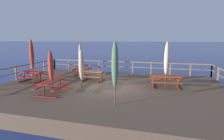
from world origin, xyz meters
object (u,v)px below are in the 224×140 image
(picnic_table_front_right, at_px, (92,74))
(picnic_table_back_right, at_px, (53,83))
(patio_umbrella_tall_back_right, at_px, (167,59))
(picnic_table_front_left, at_px, (32,74))
(patio_umbrella_short_back, at_px, (81,65))
(picnic_table_mid_centre, at_px, (166,79))
(patio_umbrella_tall_mid_left, at_px, (32,55))
(patio_umbrella_short_front, at_px, (51,66))
(patio_umbrella_tall_mid_right, at_px, (80,55))
(patio_umbrella_short_mid, at_px, (115,65))
(picnic_table_mid_right, at_px, (81,68))

(picnic_table_front_right, distance_m, picnic_table_back_right, 3.65)
(picnic_table_back_right, bearing_deg, patio_umbrella_tall_back_right, 25.04)
(picnic_table_front_left, xyz_separation_m, patio_umbrella_short_back, (4.69, -1.42, 1.04))
(picnic_table_front_right, bearing_deg, patio_umbrella_short_back, -81.81)
(picnic_table_mid_centre, relative_size, patio_umbrella_tall_mid_left, 0.64)
(picnic_table_back_right, distance_m, patio_umbrella_tall_mid_left, 4.12)
(patio_umbrella_short_front, distance_m, patio_umbrella_tall_mid_right, 5.96)
(patio_umbrella_short_front, bearing_deg, patio_umbrella_short_mid, -13.18)
(picnic_table_mid_right, distance_m, patio_umbrella_tall_mid_left, 4.51)
(picnic_table_front_left, height_order, patio_umbrella_short_front, patio_umbrella_short_front)
(picnic_table_front_left, bearing_deg, picnic_table_back_right, -34.34)
(patio_umbrella_tall_back_right, xyz_separation_m, patio_umbrella_short_mid, (-2.44, -4.03, 0.04))
(picnic_table_mid_right, xyz_separation_m, patio_umbrella_short_back, (2.40, -5.12, 1.04))
(picnic_table_mid_right, bearing_deg, patio_umbrella_tall_mid_left, -122.04)
(picnic_table_mid_right, height_order, patio_umbrella_tall_mid_left, patio_umbrella_tall_mid_left)
(patio_umbrella_short_mid, bearing_deg, patio_umbrella_tall_mid_left, 155.76)
(picnic_table_mid_right, distance_m, patio_umbrella_short_front, 6.05)
(picnic_table_mid_right, bearing_deg, picnic_table_front_left, -121.83)
(patio_umbrella_short_mid, bearing_deg, picnic_table_mid_right, 125.63)
(picnic_table_mid_centre, distance_m, patio_umbrella_tall_mid_left, 9.76)
(picnic_table_front_right, distance_m, patio_umbrella_short_mid, 5.52)
(patio_umbrella_tall_back_right, bearing_deg, patio_umbrella_short_front, -154.70)
(patio_umbrella_short_front, height_order, patio_umbrella_tall_mid_right, patio_umbrella_tall_mid_right)
(picnic_table_mid_right, bearing_deg, patio_umbrella_short_mid, -54.37)
(picnic_table_front_right, bearing_deg, patio_umbrella_short_mid, -56.98)
(patio_umbrella_tall_mid_right, xyz_separation_m, patio_umbrella_short_back, (2.44, -5.10, -0.13))
(picnic_table_front_left, relative_size, patio_umbrella_tall_mid_right, 0.67)
(patio_umbrella_short_mid, distance_m, patio_umbrella_short_back, 3.08)
(picnic_table_mid_centre, bearing_deg, picnic_table_mid_right, 159.24)
(picnic_table_front_right, xyz_separation_m, picnic_table_back_right, (-1.13, -3.47, 0.01))
(picnic_table_mid_centre, distance_m, patio_umbrella_short_back, 5.57)
(picnic_table_front_right, relative_size, patio_umbrella_short_front, 0.70)
(picnic_table_back_right, height_order, patio_umbrella_short_mid, patio_umbrella_short_mid)
(picnic_table_front_left, xyz_separation_m, patio_umbrella_short_front, (3.14, -2.21, 1.04))
(picnic_table_mid_centre, bearing_deg, patio_umbrella_short_mid, -120.91)
(picnic_table_back_right, bearing_deg, patio_umbrella_short_front, -116.49)
(patio_umbrella_short_mid, height_order, patio_umbrella_tall_mid_left, patio_umbrella_tall_mid_left)
(picnic_table_front_left, distance_m, patio_umbrella_short_mid, 7.99)
(picnic_table_mid_centre, distance_m, patio_umbrella_short_mid, 4.94)
(picnic_table_mid_right, distance_m, patio_umbrella_tall_mid_right, 1.17)
(picnic_table_front_left, height_order, patio_umbrella_short_back, patio_umbrella_short_back)
(patio_umbrella_tall_back_right, relative_size, patio_umbrella_short_back, 1.19)
(patio_umbrella_tall_mid_right, distance_m, patio_umbrella_short_back, 5.66)
(picnic_table_back_right, relative_size, picnic_table_mid_right, 1.11)
(picnic_table_mid_centre, xyz_separation_m, picnic_table_front_right, (-5.34, 0.40, -0.01))
(picnic_table_front_right, height_order, patio_umbrella_short_front, patio_umbrella_short_front)
(patio_umbrella_short_front, bearing_deg, picnic_table_mid_centre, 25.63)
(picnic_table_mid_centre, height_order, picnic_table_front_right, same)
(picnic_table_back_right, relative_size, patio_umbrella_short_back, 0.89)
(picnic_table_back_right, xyz_separation_m, patio_umbrella_short_front, (-0.02, -0.05, 1.03))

